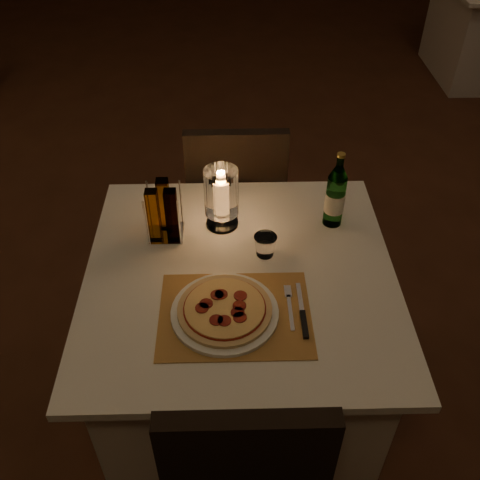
{
  "coord_description": "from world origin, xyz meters",
  "views": [
    {
      "loc": [
        0.16,
        -1.8,
        1.95
      ],
      "look_at": [
        0.19,
        -0.55,
        0.86
      ],
      "focal_mm": 40.0,
      "sensor_mm": 36.0,
      "label": 1
    }
  ],
  "objects_px": {
    "plate": "(225,312)",
    "pizza": "(225,309)",
    "hurricane_candle": "(221,194)",
    "main_table": "(240,343)",
    "water_bottle": "(335,196)",
    "chair_far": "(236,190)",
    "tumbler": "(265,246)"
  },
  "relations": [
    {
      "from": "plate",
      "to": "pizza",
      "type": "distance_m",
      "value": 0.02
    },
    {
      "from": "pizza",
      "to": "hurricane_candle",
      "type": "xyz_separation_m",
      "value": [
        -0.01,
        0.42,
        0.11
      ]
    },
    {
      "from": "pizza",
      "to": "main_table",
      "type": "bearing_deg",
      "value": 74.48
    },
    {
      "from": "plate",
      "to": "water_bottle",
      "type": "distance_m",
      "value": 0.58
    },
    {
      "from": "pizza",
      "to": "hurricane_candle",
      "type": "relative_size",
      "value": 1.23
    },
    {
      "from": "chair_far",
      "to": "pizza",
      "type": "height_order",
      "value": "chair_far"
    },
    {
      "from": "water_bottle",
      "to": "plate",
      "type": "bearing_deg",
      "value": -132.1
    },
    {
      "from": "chair_far",
      "to": "hurricane_candle",
      "type": "xyz_separation_m",
      "value": [
        -0.06,
        -0.47,
        0.32
      ]
    },
    {
      "from": "pizza",
      "to": "tumbler",
      "type": "relative_size",
      "value": 3.69
    },
    {
      "from": "main_table",
      "to": "tumbler",
      "type": "height_order",
      "value": "tumbler"
    },
    {
      "from": "hurricane_candle",
      "to": "chair_far",
      "type": "bearing_deg",
      "value": 82.96
    },
    {
      "from": "water_bottle",
      "to": "tumbler",
      "type": "bearing_deg",
      "value": -147.13
    },
    {
      "from": "main_table",
      "to": "chair_far",
      "type": "bearing_deg",
      "value": 90.0
    },
    {
      "from": "chair_far",
      "to": "main_table",
      "type": "bearing_deg",
      "value": -90.0
    },
    {
      "from": "main_table",
      "to": "plate",
      "type": "distance_m",
      "value": 0.42
    },
    {
      "from": "main_table",
      "to": "pizza",
      "type": "relative_size",
      "value": 3.57
    },
    {
      "from": "plate",
      "to": "tumbler",
      "type": "relative_size",
      "value": 4.21
    },
    {
      "from": "main_table",
      "to": "hurricane_candle",
      "type": "bearing_deg",
      "value": 103.34
    },
    {
      "from": "main_table",
      "to": "water_bottle",
      "type": "distance_m",
      "value": 0.64
    },
    {
      "from": "chair_far",
      "to": "hurricane_candle",
      "type": "distance_m",
      "value": 0.57
    },
    {
      "from": "water_bottle",
      "to": "hurricane_candle",
      "type": "relative_size",
      "value": 1.26
    },
    {
      "from": "chair_far",
      "to": "plate",
      "type": "height_order",
      "value": "chair_far"
    },
    {
      "from": "plate",
      "to": "pizza",
      "type": "height_order",
      "value": "pizza"
    },
    {
      "from": "chair_far",
      "to": "tumbler",
      "type": "relative_size",
      "value": 11.85
    },
    {
      "from": "main_table",
      "to": "hurricane_candle",
      "type": "distance_m",
      "value": 0.56
    },
    {
      "from": "pizza",
      "to": "water_bottle",
      "type": "xyz_separation_m",
      "value": [
        0.38,
        0.42,
        0.09
      ]
    },
    {
      "from": "tumbler",
      "to": "hurricane_candle",
      "type": "bearing_deg",
      "value": 131.63
    },
    {
      "from": "plate",
      "to": "chair_far",
      "type": "bearing_deg",
      "value": 86.8
    },
    {
      "from": "chair_far",
      "to": "pizza",
      "type": "distance_m",
      "value": 0.92
    },
    {
      "from": "plate",
      "to": "hurricane_candle",
      "type": "xyz_separation_m",
      "value": [
        -0.01,
        0.42,
        0.12
      ]
    },
    {
      "from": "chair_far",
      "to": "tumbler",
      "type": "xyz_separation_m",
      "value": [
        0.08,
        -0.63,
        0.23
      ]
    },
    {
      "from": "chair_far",
      "to": "water_bottle",
      "type": "height_order",
      "value": "water_bottle"
    }
  ]
}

